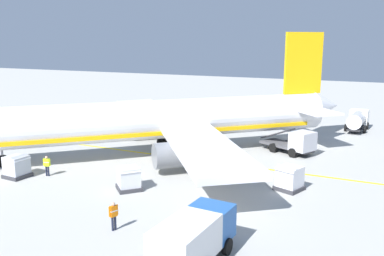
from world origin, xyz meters
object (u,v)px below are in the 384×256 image
(crew_loader_left, at_px, (213,150))
(crew_supervisor, at_px, (230,152))
(airliner_foreground, at_px, (159,120))
(service_truck_fuel, at_px, (194,237))
(crew_marshaller, at_px, (114,214))
(crew_loader_right, at_px, (47,164))
(service_truck_baggage, at_px, (357,120))
(cargo_container_mid, at_px, (289,178))
(cargo_container_near, at_px, (17,167))
(cargo_container_far, at_px, (129,179))
(service_truck_catering, at_px, (295,143))

(crew_loader_left, relative_size, crew_supervisor, 0.98)
(airliner_foreground, relative_size, service_truck_fuel, 5.76)
(crew_marshaller, bearing_deg, crew_loader_right, 61.36)
(service_truck_baggage, xyz_separation_m, crew_marshaller, (-35.88, 10.98, -0.34))
(service_truck_baggage, xyz_separation_m, cargo_container_mid, (-24.68, 3.06, -0.47))
(cargo_container_near, xyz_separation_m, crew_loader_right, (1.32, -1.98, 0.10))
(cargo_container_far, xyz_separation_m, crew_supervisor, (9.81, -4.51, 0.14))
(cargo_container_mid, relative_size, crew_marshaller, 1.29)
(cargo_container_mid, bearing_deg, crew_marshaller, 144.74)
(airliner_foreground, distance_m, crew_loader_right, 11.37)
(service_truck_fuel, distance_m, service_truck_baggage, 37.56)
(crew_marshaller, bearing_deg, airliner_foreground, 20.45)
(service_truck_baggage, height_order, service_truck_catering, service_truck_catering)
(service_truck_baggage, bearing_deg, crew_loader_right, 143.71)
(service_truck_baggage, distance_m, cargo_container_mid, 24.88)
(airliner_foreground, bearing_deg, cargo_container_far, -163.34)
(crew_loader_right, height_order, crew_supervisor, crew_supervisor)
(cargo_container_near, height_order, crew_marshaller, cargo_container_near)
(airliner_foreground, bearing_deg, crew_loader_left, -87.62)
(cargo_container_mid, distance_m, crew_loader_right, 19.60)
(service_truck_catering, bearing_deg, crew_marshaller, 163.77)
(cargo_container_far, distance_m, crew_marshaller, 6.82)
(crew_marshaller, distance_m, crew_supervisor, 16.00)
(cargo_container_far, relative_size, crew_supervisor, 1.41)
(service_truck_baggage, bearing_deg, cargo_container_far, 154.84)
(service_truck_catering, height_order, cargo_container_mid, service_truck_catering)
(service_truck_baggage, xyz_separation_m, cargo_container_far, (-29.77, 13.98, -0.50))
(cargo_container_far, relative_size, crew_loader_right, 1.43)
(cargo_container_near, height_order, crew_loader_right, cargo_container_near)
(service_truck_baggage, bearing_deg, crew_marshaller, 162.99)
(service_truck_fuel, relative_size, service_truck_baggage, 1.01)
(cargo_container_far, bearing_deg, crew_loader_right, 90.89)
(airliner_foreground, bearing_deg, crew_loader_right, 153.00)
(service_truck_fuel, bearing_deg, crew_marshaller, 77.22)
(cargo_container_near, bearing_deg, service_truck_catering, -48.82)
(service_truck_catering, distance_m, cargo_container_near, 25.52)
(crew_loader_left, relative_size, crew_loader_right, 1.00)
(service_truck_catering, xyz_separation_m, crew_loader_right, (-15.49, 17.23, -0.18))
(service_truck_baggage, relative_size, crew_loader_left, 3.33)
(airliner_foreground, height_order, crew_loader_right, airliner_foreground)
(cargo_container_mid, xyz_separation_m, crew_loader_right, (-5.21, 18.90, 0.08))
(crew_loader_right, bearing_deg, crew_supervisor, -51.48)
(service_truck_baggage, relative_size, service_truck_catering, 0.94)
(cargo_container_mid, bearing_deg, cargo_container_near, 107.35)
(crew_loader_left, bearing_deg, cargo_container_far, 164.74)
(crew_marshaller, height_order, crew_loader_left, crew_marshaller)
(service_truck_baggage, bearing_deg, cargo_container_near, 142.52)
(service_truck_catering, distance_m, crew_supervisor, 7.31)
(airliner_foreground, xyz_separation_m, cargo_container_mid, (-4.70, -13.85, -2.47))
(cargo_container_near, relative_size, crew_loader_right, 1.13)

